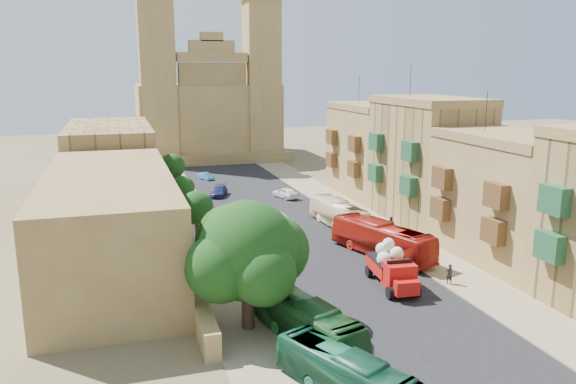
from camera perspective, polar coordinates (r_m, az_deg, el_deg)
ground at (r=38.13m, az=11.90°, el=-13.98°), size 260.00×260.00×0.00m
road_surface at (r=64.31m, az=-1.05°, el=-2.75°), size 14.00×140.00×0.01m
sidewalk_east at (r=67.46m, az=6.74°, el=-2.12°), size 5.00×140.00×0.01m
sidewalk_west at (r=62.46m, az=-9.47°, el=-3.38°), size 5.00×140.00×0.01m
kerb_east at (r=66.50m, az=4.76°, el=-2.24°), size 0.25×140.00×0.12m
kerb_west at (r=62.80m, az=-7.21°, el=-3.17°), size 0.25×140.00×0.12m
townhouse_b at (r=53.58m, az=21.51°, el=-0.47°), size 9.00×14.00×14.90m
townhouse_c at (r=64.66m, az=13.93°, el=3.22°), size 9.00×14.00×17.40m
townhouse_d at (r=76.96m, az=8.57°, el=4.29°), size 9.00×14.00×15.90m
west_wall at (r=52.36m, az=-11.27°, el=-5.52°), size 1.00×40.00×1.80m
west_building_low at (r=49.32m, az=-17.56°, el=-2.98°), size 10.00×28.00×8.40m
west_building_mid at (r=74.63m, az=-17.56°, el=2.70°), size 10.00×22.00×10.00m
church at (r=109.89m, az=-8.16°, el=8.44°), size 28.00×22.50×36.30m
ficus_tree at (r=36.47m, az=-4.04°, el=-6.30°), size 8.63×7.94×8.63m
street_tree_a at (r=44.24m, az=-7.10°, el=-4.81°), size 3.66×3.66×5.62m
street_tree_b at (r=55.77m, az=-9.26°, el=-1.61°), size 3.36×3.36×5.16m
street_tree_c at (r=67.49m, az=-10.67°, el=0.37°), size 2.92×2.92×4.49m
street_tree_d at (r=79.11m, az=-11.69°, el=2.56°), size 3.55×3.55×5.46m
red_truck at (r=45.06m, az=10.55°, el=-7.49°), size 3.06×6.50×3.68m
olive_pickup at (r=57.31m, az=7.99°, el=-3.81°), size 2.32×4.66×1.88m
bus_green_south at (r=30.72m, az=5.95°, el=-18.01°), size 5.58×9.00×2.49m
bus_green_north at (r=35.92m, az=1.84°, el=-12.98°), size 4.87×10.18×2.76m
bus_red_east at (r=52.10m, az=9.53°, el=-4.78°), size 6.07×11.46×3.12m
bus_cream_east at (r=61.09m, az=5.17°, el=-2.23°), size 3.23×10.43×2.86m
car_blue_a at (r=49.76m, az=-0.64°, el=-6.66°), size 2.24×3.43×1.09m
car_white_a at (r=61.77m, az=-0.87°, el=-2.79°), size 2.73×4.03×1.26m
car_cream at (r=59.09m, az=5.59°, el=-3.48°), size 3.79×5.46×1.39m
car_dkblue at (r=76.26m, az=-7.04°, el=0.06°), size 3.34×4.90×1.32m
car_white_b at (r=74.56m, az=-0.29°, el=-0.08°), size 3.00×4.53×1.43m
car_blue_b at (r=88.12m, az=-8.38°, el=1.60°), size 2.41×3.45×1.08m
pedestrian_a at (r=46.88m, az=16.06°, el=-8.01°), size 0.62×0.43×1.65m
pedestrian_c at (r=59.10m, az=10.41°, el=-3.36°), size 0.53×1.15×1.91m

